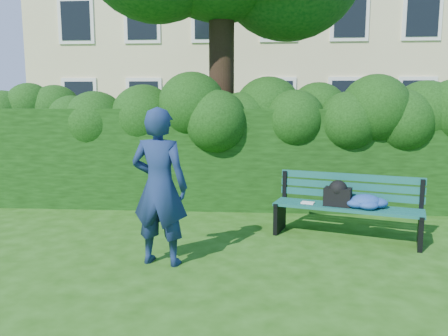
{
  "coord_description": "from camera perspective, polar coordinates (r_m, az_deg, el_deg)",
  "views": [
    {
      "loc": [
        0.47,
        -5.74,
        1.9
      ],
      "look_at": [
        0.0,
        0.6,
        0.95
      ],
      "focal_mm": 35.0,
      "sensor_mm": 36.0,
      "label": 1
    }
  ],
  "objects": [
    {
      "name": "ground",
      "position": [
        6.07,
        -0.43,
        -9.75
      ],
      "size": [
        80.0,
        80.0,
        0.0
      ],
      "primitive_type": "plane",
      "color": "#1E490D",
      "rests_on": "ground"
    },
    {
      "name": "apartment_building",
      "position": [
        20.16,
        3.01,
        20.2
      ],
      "size": [
        16.0,
        8.08,
        12.0
      ],
      "color": "#D0C18B",
      "rests_on": "ground"
    },
    {
      "name": "hedge",
      "position": [
        8.02,
        0.85,
        1.33
      ],
      "size": [
        10.0,
        1.0,
        1.8
      ],
      "color": "black",
      "rests_on": "ground"
    },
    {
      "name": "park_bench",
      "position": [
        6.39,
        16.13,
        -4.48
      ],
      "size": [
        2.08,
        1.16,
        0.89
      ],
      "rotation": [
        0.0,
        0.0,
        -0.32
      ],
      "color": "#0E4948",
      "rests_on": "ground"
    },
    {
      "name": "man_reading",
      "position": [
        5.15,
        -8.42,
        -2.47
      ],
      "size": [
        0.74,
        0.55,
        1.86
      ],
      "primitive_type": "imported",
      "rotation": [
        0.0,
        0.0,
        2.97
      ],
      "color": "navy",
      "rests_on": "ground"
    }
  ]
}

